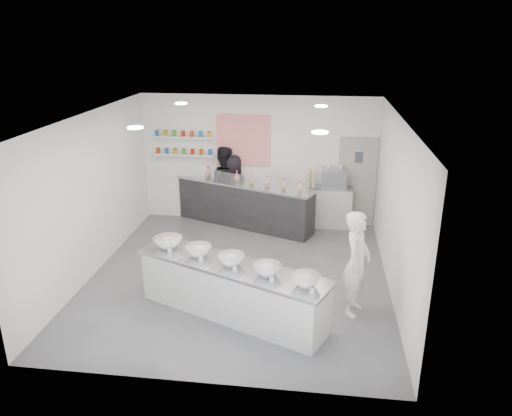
{
  "coord_description": "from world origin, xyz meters",
  "views": [
    {
      "loc": [
        1.4,
        -8.27,
        4.42
      ],
      "look_at": [
        0.28,
        0.4,
        1.25
      ],
      "focal_mm": 35.0,
      "sensor_mm": 36.0,
      "label": 1
    }
  ],
  "objects": [
    {
      "name": "right_wall",
      "position": [
        2.75,
        0.0,
        1.5
      ],
      "size": [
        0.0,
        6.0,
        6.0
      ],
      "primitive_type": "plane",
      "rotation": [
        1.57,
        0.0,
        -1.57
      ],
      "color": "white",
      "rests_on": "floor"
    },
    {
      "name": "staff_right",
      "position": [
        -0.59,
        2.85,
        0.82
      ],
      "size": [
        0.9,
        0.71,
        1.63
      ],
      "primitive_type": "imported",
      "rotation": [
        0.0,
        0.0,
        2.88
      ],
      "color": "black",
      "rests_on": "floor"
    },
    {
      "name": "prep_bowls",
      "position": [
        0.11,
        -1.3,
        0.98
      ],
      "size": [
        2.98,
        1.72,
        0.17
      ],
      "primitive_type": null,
      "rotation": [
        0.0,
        0.0,
        -0.42
      ],
      "color": "white",
      "rests_on": "prep_counter"
    },
    {
      "name": "left_wall",
      "position": [
        -2.75,
        0.0,
        1.5
      ],
      "size": [
        0.0,
        6.0,
        6.0
      ],
      "primitive_type": "plane",
      "rotation": [
        1.57,
        0.0,
        1.57
      ],
      "color": "white",
      "rests_on": "floor"
    },
    {
      "name": "woman_prep",
      "position": [
        2.07,
        -0.96,
        0.88
      ],
      "size": [
        0.59,
        0.74,
        1.76
      ],
      "primitive_type": "imported",
      "rotation": [
        0.0,
        0.0,
        1.27
      ],
      "color": "white",
      "rests_on": "floor"
    },
    {
      "name": "sneeze_guard",
      "position": [
        -0.39,
        2.33,
        1.19
      ],
      "size": [
        3.1,
        1.25,
        0.29
      ],
      "primitive_type": "cube",
      "rotation": [
        0.0,
        0.0,
        -0.38
      ],
      "color": "white",
      "rests_on": "back_bar"
    },
    {
      "name": "label_cards",
      "position": [
        0.32,
        -1.79,
        0.93
      ],
      "size": [
        2.66,
        0.04,
        0.07
      ],
      "primitive_type": null,
      "color": "white",
      "rests_on": "prep_counter"
    },
    {
      "name": "staff_left",
      "position": [
        -0.82,
        2.85,
        0.91
      ],
      "size": [
        1.0,
        0.84,
        1.83
      ],
      "primitive_type": "imported",
      "rotation": [
        0.0,
        0.0,
        3.32
      ],
      "color": "black",
      "rests_on": "floor"
    },
    {
      "name": "jar_shelf_upper",
      "position": [
        -1.75,
        2.9,
        2.02
      ],
      "size": [
        1.45,
        0.22,
        0.04
      ],
      "primitive_type": "cube",
      "color": "silver",
      "rests_on": "back_wall"
    },
    {
      "name": "espresso_ledge",
      "position": [
        1.55,
        2.78,
        0.49
      ],
      "size": [
        1.31,
        0.42,
        0.98
      ],
      "primitive_type": "cube",
      "color": "#BABAB5",
      "rests_on": "floor"
    },
    {
      "name": "cup_stacks",
      "position": [
        1.24,
        2.78,
        1.16
      ],
      "size": [
        0.24,
        0.24,
        0.38
      ],
      "primitive_type": null,
      "color": "tan",
      "rests_on": "espresso_ledge"
    },
    {
      "name": "back_wall",
      "position": [
        0.0,
        3.0,
        1.5
      ],
      "size": [
        5.5,
        0.0,
        5.5
      ],
      "primitive_type": "plane",
      "rotation": [
        1.57,
        0.0,
        0.0
      ],
      "color": "white",
      "rests_on": "floor"
    },
    {
      "name": "jar_shelf_lower",
      "position": [
        -1.75,
        2.9,
        1.6
      ],
      "size": [
        1.45,
        0.22,
        0.04
      ],
      "primitive_type": "cube",
      "color": "silver",
      "rests_on": "back_wall"
    },
    {
      "name": "downlight_2",
      "position": [
        -1.4,
        1.6,
        2.98
      ],
      "size": [
        0.24,
        0.24,
        0.02
      ],
      "primitive_type": "cylinder",
      "color": "white",
      "rests_on": "ceiling"
    },
    {
      "name": "floor",
      "position": [
        0.0,
        0.0,
        0.0
      ],
      "size": [
        6.0,
        6.0,
        0.0
      ],
      "primitive_type": "plane",
      "color": "#515156",
      "rests_on": "ground"
    },
    {
      "name": "back_door",
      "position": [
        2.3,
        2.97,
        1.05
      ],
      "size": [
        0.88,
        0.04,
        2.1
      ],
      "primitive_type": "cube",
      "color": "gray",
      "rests_on": "floor"
    },
    {
      "name": "preserve_jars",
      "position": [
        -1.75,
        2.88,
        1.88
      ],
      "size": [
        1.45,
        0.1,
        0.56
      ],
      "primitive_type": null,
      "color": "#C22E00",
      "rests_on": "jar_shelf_lower"
    },
    {
      "name": "pattern_panel",
      "position": [
        -0.35,
        2.98,
        1.95
      ],
      "size": [
        1.25,
        0.03,
        1.2
      ],
      "primitive_type": "cube",
      "color": "red",
      "rests_on": "back_wall"
    },
    {
      "name": "downlight_3",
      "position": [
        1.4,
        1.6,
        2.98
      ],
      "size": [
        0.24,
        0.24,
        0.02
      ],
      "primitive_type": "cylinder",
      "color": "white",
      "rests_on": "ceiling"
    },
    {
      "name": "back_bar",
      "position": [
        -0.28,
        2.6,
        0.52
      ],
      "size": [
        3.37,
        1.83,
        1.05
      ],
      "primitive_type": "cube",
      "rotation": [
        0.0,
        0.0,
        -0.38
      ],
      "color": "black",
      "rests_on": "floor"
    },
    {
      "name": "downlight_1",
      "position": [
        1.4,
        -1.0,
        2.98
      ],
      "size": [
        0.24,
        0.24,
        0.02
      ],
      "primitive_type": "cylinder",
      "color": "white",
      "rests_on": "ceiling"
    },
    {
      "name": "downlight_0",
      "position": [
        -1.4,
        -1.0,
        2.98
      ],
      "size": [
        0.24,
        0.24,
        0.02
      ],
      "primitive_type": "cylinder",
      "color": "white",
      "rests_on": "ceiling"
    },
    {
      "name": "espresso_machine",
      "position": [
        1.77,
        2.78,
        1.19
      ],
      "size": [
        0.56,
        0.39,
        0.43
      ],
      "primitive_type": "cube",
      "color": "#93969E",
      "rests_on": "espresso_ledge"
    },
    {
      "name": "cookie_bags",
      "position": [
        -0.28,
        2.6,
        1.18
      ],
      "size": [
        2.79,
        1.22,
        0.26
      ],
      "primitive_type": null,
      "rotation": [
        0.0,
        0.0,
        -0.38
      ],
      "color": "#C87685",
      "rests_on": "back_bar"
    },
    {
      "name": "ceiling",
      "position": [
        0.0,
        0.0,
        3.0
      ],
      "size": [
        6.0,
        6.0,
        0.0
      ],
      "primitive_type": "plane",
      "rotation": [
        3.14,
        0.0,
        0.0
      ],
      "color": "white",
      "rests_on": "floor"
    },
    {
      "name": "prep_counter",
      "position": [
        0.11,
        -1.3,
        0.45
      ],
      "size": [
        3.31,
        2.02,
        0.9
      ],
      "primitive_type": "cube",
      "rotation": [
        0.0,
        0.0,
        -0.42
      ],
      "color": "#BABAB5",
      "rests_on": "floor"
    }
  ]
}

